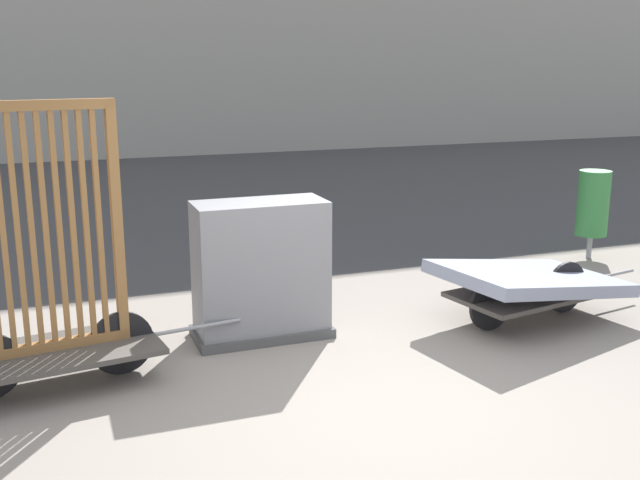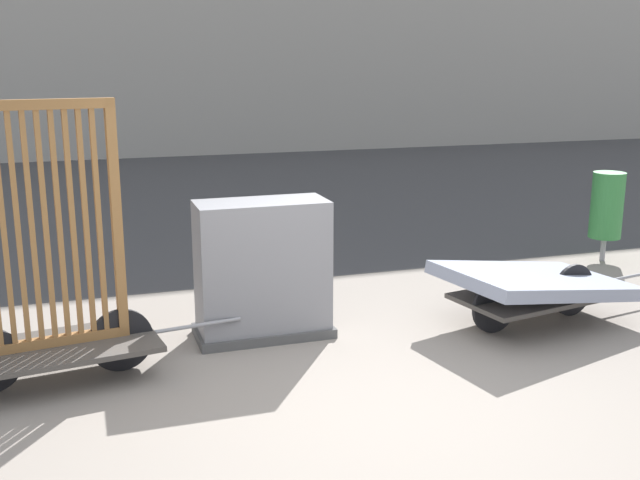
# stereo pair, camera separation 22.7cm
# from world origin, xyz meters

# --- Properties ---
(ground_plane) EXTENTS (60.00, 60.00, 0.00)m
(ground_plane) POSITION_xyz_m (0.00, 0.00, 0.00)
(ground_plane) COLOR gray
(road_strip) EXTENTS (56.00, 10.92, 0.01)m
(road_strip) POSITION_xyz_m (0.00, 8.63, 0.00)
(road_strip) COLOR #424244
(road_strip) RESTS_ON ground_plane
(bike_cart_with_bedframe) EXTENTS (2.16, 0.96, 2.03)m
(bike_cart_with_bedframe) POSITION_xyz_m (-2.00, 1.22, 0.68)
(bike_cart_with_bedframe) COLOR #4C4742
(bike_cart_with_bedframe) RESTS_ON ground_plane
(bike_cart_with_mattress) EXTENTS (2.31, 1.33, 0.57)m
(bike_cart_with_mattress) POSITION_xyz_m (2.01, 1.22, 0.36)
(bike_cart_with_mattress) COLOR #4C4742
(bike_cart_with_mattress) RESTS_ON ground_plane
(utility_cabinet) EXTENTS (1.14, 0.55, 1.16)m
(utility_cabinet) POSITION_xyz_m (-0.36, 1.68, 0.54)
(utility_cabinet) COLOR #4C4C4C
(utility_cabinet) RESTS_ON ground_plane
(trash_bin) EXTENTS (0.36, 0.36, 1.04)m
(trash_bin) POSITION_xyz_m (3.99, 2.82, 0.65)
(trash_bin) COLOR gray
(trash_bin) RESTS_ON ground_plane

